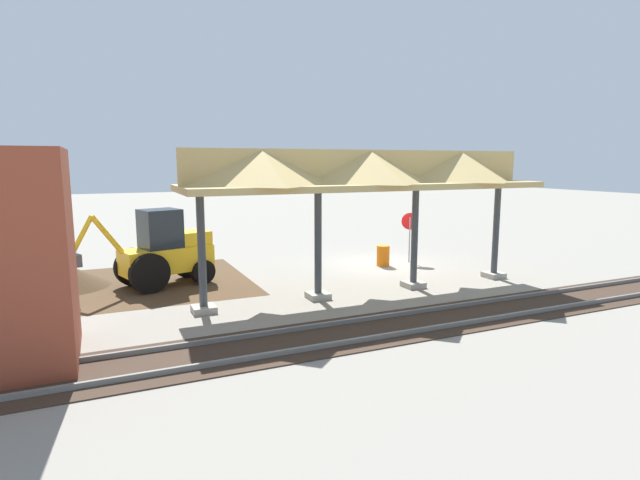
{
  "coord_description": "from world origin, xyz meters",
  "views": [
    {
      "loc": [
        11.36,
        18.82,
        4.49
      ],
      "look_at": [
        3.85,
        1.93,
        1.6
      ],
      "focal_mm": 28.0,
      "sensor_mm": 36.0,
      "label": 1
    }
  ],
  "objects": [
    {
      "name": "ground_plane",
      "position": [
        0.0,
        0.0,
        0.0
      ],
      "size": [
        120.0,
        120.0,
        0.0
      ],
      "primitive_type": "plane",
      "color": "gray"
    },
    {
      "name": "dirt_work_zone",
      "position": [
        10.93,
        -0.46,
        0.0
      ],
      "size": [
        9.46,
        7.0,
        0.01
      ],
      "primitive_type": "cube",
      "color": "#4C3823",
      "rests_on": "ground"
    },
    {
      "name": "platform_canopy",
      "position": [
        2.98,
        4.08,
        4.16
      ],
      "size": [
        12.54,
        3.2,
        4.9
      ],
      "color": "#9E998E",
      "rests_on": "ground"
    },
    {
      "name": "rail_tracks",
      "position": [
        0.0,
        7.6,
        0.03
      ],
      "size": [
        60.0,
        2.58,
        0.15
      ],
      "color": "slate",
      "rests_on": "ground"
    },
    {
      "name": "stop_sign",
      "position": [
        -1.39,
        0.12,
        1.61
      ],
      "size": [
        0.69,
        0.38,
        2.24
      ],
      "color": "gray",
      "rests_on": "ground"
    },
    {
      "name": "backhoe",
      "position": [
        9.34,
        0.17,
        1.27
      ],
      "size": [
        5.29,
        2.67,
        2.82
      ],
      "color": "yellow",
      "rests_on": "ground"
    },
    {
      "name": "dirt_mound",
      "position": [
        12.66,
        -1.06,
        0.0
      ],
      "size": [
        6.3,
        6.3,
        1.72
      ],
      "primitive_type": "cone",
      "color": "#4C3823",
      "rests_on": "ground"
    },
    {
      "name": "traffic_barrel",
      "position": [
        0.13,
        0.38,
        0.45
      ],
      "size": [
        0.56,
        0.56,
        0.9
      ],
      "primitive_type": "cylinder",
      "color": "orange",
      "rests_on": "ground"
    }
  ]
}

